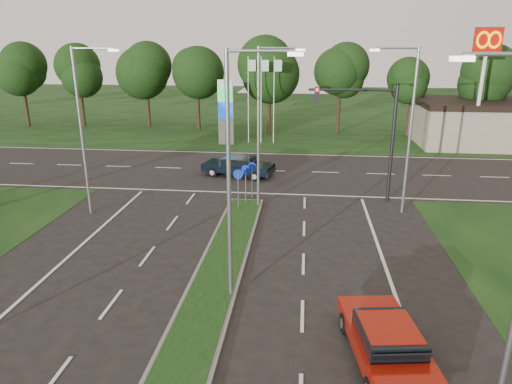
# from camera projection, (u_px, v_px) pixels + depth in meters

# --- Properties ---
(verge_far) EXTENTS (160.00, 50.00, 0.02)m
(verge_far) POSITION_uv_depth(u_px,v_px,m) (281.00, 112.00, 63.66)
(verge_far) COLOR black
(verge_far) RESTS_ON ground
(cross_road) EXTENTS (160.00, 12.00, 0.02)m
(cross_road) POSITION_uv_depth(u_px,v_px,m) (259.00, 171.00, 34.36)
(cross_road) COLOR black
(cross_road) RESTS_ON ground
(median_kerb) EXTENTS (2.00, 26.00, 0.12)m
(median_kerb) POSITION_uv_depth(u_px,v_px,m) (198.00, 325.00, 15.43)
(median_kerb) COLOR slate
(median_kerb) RESTS_ON ground
(commercial_building) EXTENTS (16.00, 9.00, 4.00)m
(commercial_building) POSITION_uv_depth(u_px,v_px,m) (504.00, 123.00, 42.83)
(commercial_building) COLOR gray
(commercial_building) RESTS_ON ground
(streetlight_median_near) EXTENTS (2.53, 0.22, 9.00)m
(streetlight_median_near) POSITION_uv_depth(u_px,v_px,m) (234.00, 167.00, 15.67)
(streetlight_median_near) COLOR gray
(streetlight_median_near) RESTS_ON ground
(streetlight_median_far) EXTENTS (2.53, 0.22, 9.00)m
(streetlight_median_far) POSITION_uv_depth(u_px,v_px,m) (262.00, 121.00, 25.12)
(streetlight_median_far) COLOR gray
(streetlight_median_far) RESTS_ON ground
(streetlight_left_far) EXTENTS (2.53, 0.22, 9.00)m
(streetlight_left_far) POSITION_uv_depth(u_px,v_px,m) (84.00, 124.00, 24.18)
(streetlight_left_far) COLOR gray
(streetlight_left_far) RESTS_ON ground
(streetlight_right_far) EXTENTS (2.53, 0.22, 9.00)m
(streetlight_right_far) POSITION_uv_depth(u_px,v_px,m) (407.00, 123.00, 24.32)
(streetlight_right_far) COLOR gray
(streetlight_right_far) RESTS_ON ground
(traffic_signal) EXTENTS (5.10, 0.42, 7.00)m
(traffic_signal) POSITION_uv_depth(u_px,v_px,m) (371.00, 124.00, 26.50)
(traffic_signal) COLOR black
(traffic_signal) RESTS_ON ground
(median_signs) EXTENTS (1.16, 1.76, 2.38)m
(median_signs) POSITION_uv_depth(u_px,v_px,m) (245.00, 177.00, 26.64)
(median_signs) COLOR gray
(median_signs) RESTS_ON ground
(gas_pylon) EXTENTS (5.80, 1.26, 8.00)m
(gas_pylon) POSITION_uv_depth(u_px,v_px,m) (228.00, 111.00, 42.30)
(gas_pylon) COLOR silver
(gas_pylon) RESTS_ON ground
(mcdonalds_sign) EXTENTS (2.20, 0.47, 10.40)m
(mcdonalds_sign) POSITION_uv_depth(u_px,v_px,m) (485.00, 58.00, 37.57)
(mcdonalds_sign) COLOR silver
(mcdonalds_sign) RESTS_ON ground
(treeline_far) EXTENTS (6.00, 6.00, 9.90)m
(treeline_far) POSITION_uv_depth(u_px,v_px,m) (275.00, 67.00, 47.29)
(treeline_far) COLOR black
(treeline_far) RESTS_ON ground
(red_sedan) EXTENTS (2.62, 4.99, 1.31)m
(red_sedan) POSITION_uv_depth(u_px,v_px,m) (387.00, 342.00, 13.49)
(red_sedan) COLOR maroon
(red_sedan) RESTS_ON ground
(navy_sedan) EXTENTS (5.31, 3.10, 1.37)m
(navy_sedan) POSITION_uv_depth(u_px,v_px,m) (238.00, 166.00, 32.81)
(navy_sedan) COLOR black
(navy_sedan) RESTS_ON ground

